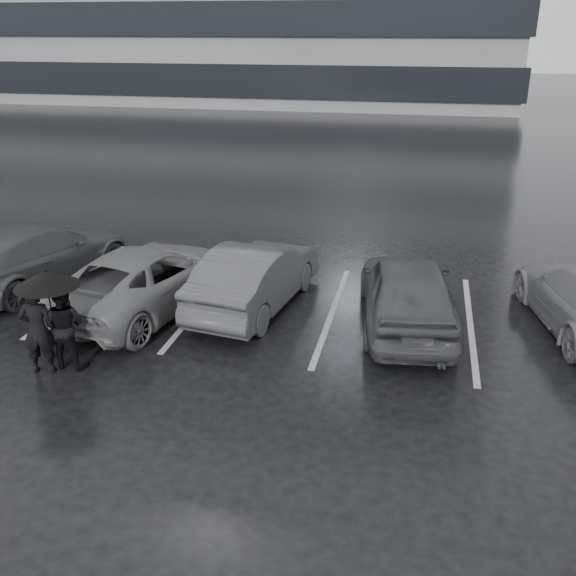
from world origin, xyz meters
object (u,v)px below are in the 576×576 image
(pedestrian_left, at_px, (38,330))
(pedestrian_right, at_px, (64,326))
(car_main, at_px, (407,291))
(car_west_c, at_px, (37,255))
(car_west_a, at_px, (256,276))
(car_west_b, at_px, (147,278))

(pedestrian_left, relative_size, pedestrian_right, 1.04)
(pedestrian_left, bearing_deg, car_main, -168.26)
(car_west_c, bearing_deg, pedestrian_left, 139.26)
(car_main, distance_m, car_west_a, 3.17)
(car_west_b, distance_m, car_west_c, 3.12)
(car_west_a, relative_size, car_west_b, 0.88)
(car_west_c, xyz_separation_m, pedestrian_left, (2.37, -3.71, 0.10))
(car_west_a, distance_m, pedestrian_left, 4.52)
(car_west_a, height_order, car_west_c, car_west_c)
(car_west_a, xyz_separation_m, car_west_b, (-2.21, -0.54, -0.03))
(car_west_a, bearing_deg, car_west_b, 22.46)
(car_main, height_order, car_west_b, car_main)
(car_west_b, bearing_deg, pedestrian_left, 90.65)
(car_west_b, xyz_separation_m, pedestrian_right, (-0.35, -2.66, 0.10))
(car_main, xyz_separation_m, car_west_c, (-8.39, 0.51, -0.04))
(car_west_b, bearing_deg, pedestrian_right, 95.89)
(car_main, height_order, car_west_a, car_main)
(car_west_a, height_order, pedestrian_right, pedestrian_right)
(car_west_c, height_order, pedestrian_right, pedestrian_right)
(car_main, xyz_separation_m, car_west_b, (-5.37, -0.25, -0.07))
(car_main, bearing_deg, car_west_a, -12.47)
(car_west_a, relative_size, pedestrian_left, 2.62)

